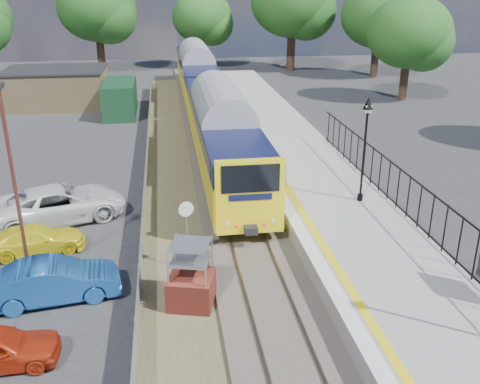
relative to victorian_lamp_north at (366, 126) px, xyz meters
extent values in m
plane|color=#2D2D30|center=(-5.30, -6.00, -4.30)|extent=(120.00, 120.00, 0.00)
cube|color=#473F38|center=(-5.30, 4.00, -4.20)|extent=(3.40, 80.00, 0.20)
cube|color=#4C472D|center=(-8.20, 2.00, -4.27)|extent=(2.60, 70.00, 0.06)
cube|color=brown|center=(-6.02, 4.00, -4.08)|extent=(0.07, 80.00, 0.14)
cube|color=brown|center=(-4.58, 4.00, -4.08)|extent=(0.07, 80.00, 0.14)
cube|color=gray|center=(-1.10, 2.00, -3.85)|extent=(5.00, 70.00, 0.90)
cube|color=silver|center=(-3.35, 2.00, -3.39)|extent=(0.50, 70.00, 0.01)
cube|color=yellow|center=(-2.85, 2.00, -3.39)|extent=(0.30, 70.00, 0.01)
cylinder|color=black|center=(0.00, 0.00, -3.25)|extent=(0.24, 0.24, 0.30)
cylinder|color=black|center=(0.00, 0.00, -1.40)|extent=(0.10, 0.10, 3.70)
cube|color=black|center=(0.00, 0.00, 0.55)|extent=(0.08, 0.08, 0.30)
cube|color=beige|center=(0.00, 0.00, 0.72)|extent=(0.26, 0.26, 0.30)
cone|color=black|center=(0.00, 0.00, 0.95)|extent=(0.44, 0.44, 0.50)
cube|color=black|center=(1.25, -3.50, -1.65)|extent=(0.05, 26.00, 0.05)
cube|color=#A18A5B|center=(-17.30, 26.00, -2.80)|extent=(8.00, 6.00, 3.00)
cube|color=black|center=(-17.30, 26.00, -1.25)|extent=(8.20, 6.20, 0.15)
cube|color=#153A20|center=(-11.80, 22.00, -3.00)|extent=(2.40, 6.00, 2.60)
cylinder|color=#332319|center=(-15.30, 44.00, -2.37)|extent=(0.88, 0.88, 3.85)
ellipsoid|color=#20531B|center=(-15.30, 44.00, 2.85)|extent=(8.80, 8.80, 7.48)
cylinder|color=#332319|center=(-3.30, 46.00, -2.72)|extent=(0.72, 0.72, 3.15)
ellipsoid|color=#20531B|center=(-3.30, 46.00, 1.55)|extent=(7.20, 7.20, 6.12)
cylinder|color=#332319|center=(6.70, 42.00, -2.20)|extent=(0.96, 0.96, 4.20)
ellipsoid|color=#20531B|center=(6.70, 42.00, 3.50)|extent=(9.60, 9.60, 8.16)
cylinder|color=#332319|center=(14.70, 36.00, -2.55)|extent=(0.80, 0.80, 3.50)
ellipsoid|color=#20531B|center=(14.70, 36.00, 2.20)|extent=(8.00, 8.00, 6.80)
cylinder|color=#332319|center=(12.70, 24.00, -2.72)|extent=(0.72, 0.72, 3.15)
ellipsoid|color=#20531B|center=(12.70, 24.00, 1.55)|extent=(7.20, 7.20, 6.12)
cube|color=yellow|center=(-5.30, 7.90, -2.61)|extent=(2.80, 20.00, 1.90)
cube|color=#10153A|center=(-5.30, 7.90, -1.31)|extent=(2.82, 20.00, 0.90)
cube|color=black|center=(-5.30, 7.90, -1.31)|extent=(2.82, 18.00, 0.70)
cube|color=black|center=(-5.30, 7.90, -3.79)|extent=(2.00, 18.00, 0.45)
cube|color=yellow|center=(-5.30, 28.50, -2.61)|extent=(2.80, 20.00, 1.90)
cube|color=#10153A|center=(-5.30, 28.50, -1.31)|extent=(2.82, 20.00, 0.90)
cube|color=black|center=(-5.30, 28.50, -1.31)|extent=(2.82, 18.00, 0.70)
cube|color=black|center=(-5.30, 28.50, -3.79)|extent=(2.00, 18.00, 0.45)
cube|color=black|center=(-5.30, -2.31, -1.26)|extent=(2.24, 0.04, 1.10)
cube|color=maroon|center=(-7.80, -5.79, -3.75)|extent=(1.74, 1.74, 1.09)
cylinder|color=#999EA3|center=(-7.80, -3.50, -3.06)|extent=(0.06, 0.06, 2.48)
cylinder|color=silver|center=(-7.80, -3.55, -1.82)|extent=(0.55, 0.17, 0.56)
cylinder|color=#4F231A|center=(-13.30, -3.86, -0.81)|extent=(0.12, 0.12, 6.97)
imported|color=#17488D|center=(-12.28, -4.82, -3.60)|extent=(4.44, 2.14, 1.40)
imported|color=yellow|center=(-13.63, -1.23, -3.76)|extent=(3.97, 2.24, 1.09)
imported|color=silver|center=(-13.18, 1.74, -3.50)|extent=(6.25, 4.34, 1.59)
camera|label=1|loc=(-8.37, -20.89, 5.68)|focal=40.00mm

